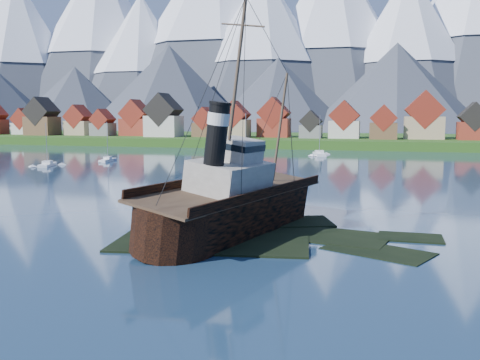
% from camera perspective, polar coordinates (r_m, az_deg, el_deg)
% --- Properties ---
extents(ground, '(1400.00, 1400.00, 0.00)m').
position_cam_1_polar(ground, '(51.06, 0.83, -6.47)').
color(ground, navy).
rests_on(ground, ground).
extents(shoal, '(31.71, 21.24, 1.14)m').
position_cam_1_polar(shoal, '(52.80, 3.29, -6.41)').
color(shoal, black).
rests_on(shoal, ground).
extents(shore_bank, '(600.00, 80.00, 3.20)m').
position_cam_1_polar(shore_bank, '(218.80, 11.85, 3.79)').
color(shore_bank, '#244A15').
rests_on(shore_bank, ground).
extents(seawall, '(600.00, 2.50, 2.00)m').
position_cam_1_polar(seawall, '(180.94, 11.16, 3.15)').
color(seawall, '#3F3D38').
rests_on(seawall, ground).
extents(town, '(250.96, 16.69, 17.30)m').
position_cam_1_polar(town, '(205.39, 2.31, 6.23)').
color(town, maroon).
rests_on(town, ground).
extents(mountains, '(965.00, 340.00, 205.00)m').
position_cam_1_polar(mountains, '(535.18, 13.98, 15.18)').
color(mountains, '#2D333D').
rests_on(mountains, ground).
extents(tugboat_wreck, '(6.98, 30.08, 23.84)m').
position_cam_1_polar(tugboat_wreck, '(55.28, -0.50, -2.25)').
color(tugboat_wreck, black).
rests_on(tugboat_wreck, ground).
extents(sailboat_a, '(4.80, 8.72, 10.38)m').
position_cam_1_polar(sailboat_a, '(130.66, -19.85, 1.50)').
color(sailboat_a, white).
rests_on(sailboat_a, ground).
extents(sailboat_b, '(2.41, 7.32, 10.42)m').
position_cam_1_polar(sailboat_b, '(139.25, -13.91, 2.04)').
color(sailboat_b, white).
rests_on(sailboat_b, ground).
extents(sailboat_c, '(9.88, 6.45, 12.62)m').
position_cam_1_polar(sailboat_c, '(116.40, 0.61, 1.31)').
color(sailboat_c, white).
rests_on(sailboat_c, ground).
extents(sailboat_e, '(5.05, 10.72, 12.06)m').
position_cam_1_polar(sailboat_e, '(156.66, 8.46, 2.71)').
color(sailboat_e, white).
rests_on(sailboat_e, ground).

